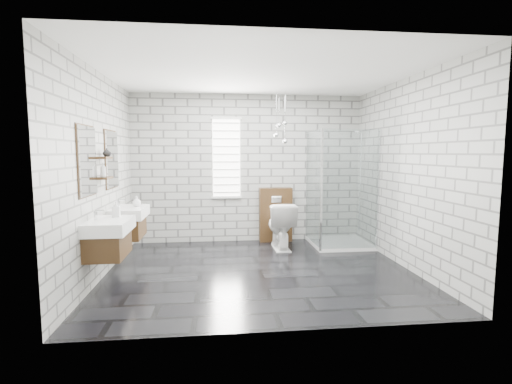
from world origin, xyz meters
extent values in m
cube|color=black|center=(0.00, 0.00, -0.01)|extent=(4.20, 3.60, 0.02)
cube|color=white|center=(0.00, 0.00, 2.71)|extent=(4.20, 3.60, 0.02)
cube|color=#A7A8A2|center=(0.00, 1.81, 1.35)|extent=(4.20, 0.02, 2.70)
cube|color=#A7A8A2|center=(0.00, -1.81, 1.35)|extent=(4.20, 0.02, 2.70)
cube|color=#A7A8A2|center=(-2.11, 0.00, 1.35)|extent=(0.02, 3.60, 2.70)
cube|color=#A7A8A2|center=(2.11, 0.00, 1.35)|extent=(0.02, 3.60, 2.70)
cube|color=#3F2913|center=(-1.89, -0.51, 0.55)|extent=(0.42, 0.62, 0.30)
cube|color=silver|center=(-1.69, -0.51, 0.58)|extent=(0.02, 0.35, 0.01)
cube|color=white|center=(-1.87, -0.51, 0.77)|extent=(0.47, 0.70, 0.15)
cylinder|color=silver|center=(-2.02, -0.51, 0.91)|extent=(0.04, 0.04, 0.12)
cylinder|color=silver|center=(-1.97, -0.51, 0.96)|extent=(0.10, 0.02, 0.02)
cube|color=white|center=(-2.08, -0.51, 1.55)|extent=(0.03, 0.55, 0.80)
cube|color=#3F2913|center=(-2.09, -0.51, 1.55)|extent=(0.01, 0.59, 0.84)
cube|color=#3F2913|center=(-1.89, 0.51, 0.55)|extent=(0.42, 0.62, 0.30)
cube|color=silver|center=(-1.69, 0.51, 0.58)|extent=(0.02, 0.35, 0.01)
cube|color=white|center=(-1.87, 0.51, 0.77)|extent=(0.47, 0.70, 0.15)
cylinder|color=silver|center=(-2.02, 0.51, 0.91)|extent=(0.04, 0.04, 0.12)
cylinder|color=silver|center=(-1.97, 0.51, 0.96)|extent=(0.10, 0.02, 0.02)
cube|color=white|center=(-2.08, 0.51, 1.55)|extent=(0.03, 0.55, 0.80)
cube|color=#3F2913|center=(-2.09, 0.51, 1.55)|extent=(0.01, 0.59, 0.84)
cube|color=#3F2913|center=(-2.03, -0.05, 1.32)|extent=(0.14, 0.30, 0.03)
cube|color=#3F2913|center=(-2.03, -0.05, 1.58)|extent=(0.14, 0.30, 0.03)
cube|color=white|center=(-0.40, 1.79, 1.55)|extent=(0.50, 0.02, 1.40)
cube|color=silver|center=(-0.40, 1.77, 2.27)|extent=(0.56, 0.04, 0.04)
cube|color=silver|center=(-0.40, 1.77, 0.83)|extent=(0.56, 0.04, 0.04)
cube|color=silver|center=(-0.40, 1.77, 0.92)|extent=(0.48, 0.01, 0.02)
cube|color=silver|center=(-0.40, 1.77, 1.06)|extent=(0.48, 0.01, 0.02)
cube|color=silver|center=(-0.40, 1.77, 1.20)|extent=(0.48, 0.01, 0.02)
cube|color=silver|center=(-0.40, 1.77, 1.34)|extent=(0.48, 0.01, 0.02)
cube|color=silver|center=(-0.40, 1.77, 1.48)|extent=(0.48, 0.01, 0.02)
cube|color=silver|center=(-0.40, 1.77, 1.62)|extent=(0.48, 0.01, 0.02)
cube|color=silver|center=(-0.40, 1.77, 1.76)|extent=(0.48, 0.01, 0.02)
cube|color=silver|center=(-0.40, 1.77, 1.90)|extent=(0.48, 0.01, 0.02)
cube|color=silver|center=(-0.40, 1.77, 2.04)|extent=(0.48, 0.01, 0.03)
cube|color=silver|center=(-0.40, 1.77, 2.18)|extent=(0.48, 0.01, 0.03)
cube|color=#3F2913|center=(0.50, 1.70, 0.50)|extent=(0.60, 0.20, 1.00)
cube|color=silver|center=(0.50, 1.60, 0.80)|extent=(0.18, 0.01, 0.12)
cube|color=white|center=(1.60, 1.30, 0.03)|extent=(1.00, 1.00, 0.06)
cube|color=silver|center=(1.60, 0.81, 1.03)|extent=(1.00, 0.01, 2.00)
cube|color=silver|center=(1.11, 1.30, 1.03)|extent=(0.01, 1.00, 2.00)
cube|color=silver|center=(1.11, 0.81, 1.03)|extent=(0.03, 0.03, 2.00)
cube|color=silver|center=(2.08, 0.81, 1.03)|extent=(0.03, 0.03, 2.00)
cylinder|color=silver|center=(2.04, 1.50, 1.10)|extent=(0.02, 0.02, 1.80)
cylinder|color=silver|center=(1.96, 1.50, 2.02)|extent=(0.14, 0.14, 0.02)
sphere|color=silver|center=(0.44, 1.30, 1.95)|extent=(0.09, 0.09, 0.09)
cylinder|color=silver|center=(0.44, 1.30, 2.35)|extent=(0.01, 0.01, 0.71)
sphere|color=silver|center=(0.59, 1.30, 1.84)|extent=(0.09, 0.09, 0.09)
cylinder|color=silver|center=(0.59, 1.30, 2.29)|extent=(0.01, 0.01, 0.82)
sphere|color=silver|center=(0.51, 1.45, 2.13)|extent=(0.09, 0.09, 0.09)
cylinder|color=silver|center=(0.51, 1.45, 2.44)|extent=(0.01, 0.01, 0.53)
sphere|color=silver|center=(0.46, 1.39, 1.96)|extent=(0.09, 0.09, 0.09)
cylinder|color=silver|center=(0.46, 1.39, 2.35)|extent=(0.01, 0.01, 0.70)
sphere|color=silver|center=(0.61, 1.42, 2.16)|extent=(0.09, 0.09, 0.09)
cylinder|color=silver|center=(0.61, 1.42, 2.45)|extent=(0.01, 0.01, 0.50)
imported|color=white|center=(0.50, 1.18, 0.40)|extent=(0.46, 0.79, 0.80)
imported|color=#B2B2B2|center=(-1.84, -0.31, 0.95)|extent=(0.10, 0.10, 0.20)
imported|color=#B2B2B2|center=(-1.77, 0.59, 0.93)|extent=(0.16, 0.16, 0.15)
imported|color=#B2B2B2|center=(-2.02, -0.14, 1.43)|extent=(0.09, 0.09, 0.19)
imported|color=#B2B2B2|center=(-2.02, 0.06, 1.65)|extent=(0.11, 0.11, 0.11)
camera|label=1|loc=(-0.59, -5.03, 1.64)|focal=26.00mm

